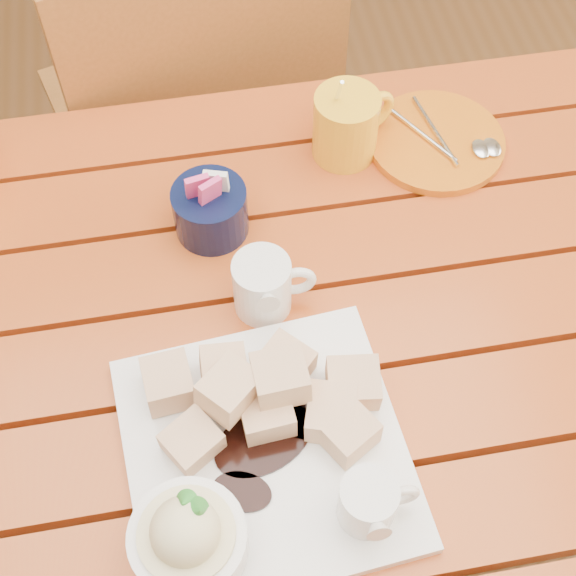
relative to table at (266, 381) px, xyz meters
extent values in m
plane|color=brown|center=(0.00, 0.00, -0.64)|extent=(5.00, 5.00, 0.00)
cube|color=#AF3A16|center=(0.00, -0.23, 0.09)|extent=(1.20, 0.11, 0.03)
cube|color=#AF3A16|center=(0.00, -0.11, 0.09)|extent=(1.20, 0.11, 0.03)
cube|color=#AF3A16|center=(0.00, 0.00, 0.09)|extent=(1.20, 0.11, 0.03)
cube|color=#AF3A16|center=(0.00, 0.11, 0.09)|extent=(1.20, 0.11, 0.03)
cube|color=#AF3A16|center=(0.00, 0.23, 0.09)|extent=(1.20, 0.11, 0.03)
cube|color=#AF3A16|center=(0.00, 0.34, 0.09)|extent=(1.20, 0.11, 0.03)
cube|color=#AF3A16|center=(0.00, 0.36, 0.04)|extent=(1.12, 0.04, 0.08)
cylinder|color=#AF3A16|center=(0.55, 0.35, -0.28)|extent=(0.06, 0.06, 0.72)
cube|color=white|center=(-0.02, -0.14, 0.12)|extent=(0.30, 0.30, 0.02)
cube|color=#D48040|center=(-0.11, -0.05, 0.14)|extent=(0.05, 0.05, 0.04)
cube|color=#D48040|center=(0.05, -0.12, 0.14)|extent=(0.06, 0.06, 0.04)
cube|color=#D48040|center=(0.01, -0.06, 0.14)|extent=(0.07, 0.07, 0.04)
cube|color=#D48040|center=(-0.05, -0.05, 0.14)|extent=(0.05, 0.05, 0.04)
cube|color=#D48040|center=(0.00, -0.08, 0.18)|extent=(0.05, 0.05, 0.04)
cube|color=#D48040|center=(-0.01, -0.11, 0.14)|extent=(0.05, 0.05, 0.04)
cube|color=#D48040|center=(-0.05, -0.09, 0.18)|extent=(0.07, 0.07, 0.04)
cube|color=#D48040|center=(-0.09, -0.12, 0.14)|extent=(0.07, 0.07, 0.04)
cube|color=#D48040|center=(0.06, -0.14, 0.14)|extent=(0.07, 0.07, 0.04)
cube|color=#D48040|center=(0.08, -0.09, 0.14)|extent=(0.06, 0.06, 0.04)
cylinder|color=white|center=(-0.10, -0.22, 0.15)|extent=(0.11, 0.11, 0.04)
cylinder|color=beige|center=(-0.10, -0.22, 0.16)|extent=(0.09, 0.09, 0.03)
sphere|color=beige|center=(-0.10, -0.22, 0.18)|extent=(0.06, 0.06, 0.06)
cone|color=#2C862C|center=(-0.09, -0.21, 0.21)|extent=(0.04, 0.04, 0.03)
cone|color=#2C862C|center=(-0.10, -0.20, 0.20)|extent=(0.03, 0.03, 0.03)
cylinder|color=white|center=(0.07, -0.22, 0.15)|extent=(0.06, 0.06, 0.06)
cylinder|color=black|center=(0.07, -0.22, 0.18)|extent=(0.04, 0.04, 0.01)
cone|color=white|center=(0.07, -0.24, 0.18)|extent=(0.02, 0.02, 0.03)
torus|color=white|center=(0.10, -0.22, 0.16)|extent=(0.04, 0.01, 0.04)
cylinder|color=yellow|center=(0.15, 0.26, 0.15)|extent=(0.08, 0.08, 0.09)
cylinder|color=black|center=(0.15, 0.26, 0.19)|extent=(0.07, 0.07, 0.01)
torus|color=yellow|center=(0.19, 0.28, 0.15)|extent=(0.06, 0.04, 0.06)
cylinder|color=silver|center=(0.13, 0.27, 0.19)|extent=(0.01, 0.06, 0.12)
cylinder|color=white|center=(0.01, 0.05, 0.15)|extent=(0.07, 0.07, 0.08)
cylinder|color=white|center=(0.01, 0.05, 0.18)|extent=(0.05, 0.05, 0.01)
cone|color=white|center=(0.01, 0.01, 0.17)|extent=(0.03, 0.03, 0.03)
torus|color=white|center=(0.04, 0.05, 0.15)|extent=(0.05, 0.01, 0.05)
cylinder|color=black|center=(-0.04, 0.17, 0.14)|extent=(0.09, 0.09, 0.07)
cube|color=#E33D80|center=(-0.05, 0.17, 0.18)|extent=(0.03, 0.02, 0.04)
cube|color=white|center=(-0.03, 0.17, 0.18)|extent=(0.03, 0.02, 0.04)
cube|color=#E33D80|center=(-0.04, 0.16, 0.18)|extent=(0.03, 0.03, 0.04)
cylinder|color=#D06412|center=(0.27, 0.25, 0.11)|extent=(0.18, 0.18, 0.01)
cylinder|color=silver|center=(0.25, 0.26, 0.12)|extent=(0.07, 0.11, 0.01)
cylinder|color=silver|center=(0.27, 0.26, 0.12)|extent=(0.03, 0.13, 0.01)
ellipsoid|color=silver|center=(0.32, 0.22, 0.12)|extent=(0.02, 0.03, 0.01)
ellipsoid|color=silver|center=(0.33, 0.22, 0.12)|extent=(0.02, 0.03, 0.01)
cube|color=brown|center=(-0.05, 0.67, -0.19)|extent=(0.53, 0.53, 0.03)
cylinder|color=brown|center=(0.08, 0.89, -0.43)|extent=(0.04, 0.04, 0.43)
cylinder|color=brown|center=(-0.28, 0.80, -0.43)|extent=(0.04, 0.04, 0.43)
cylinder|color=brown|center=(0.18, 0.54, -0.43)|extent=(0.04, 0.04, 0.43)
cylinder|color=brown|center=(-0.18, 0.44, -0.43)|extent=(0.04, 0.04, 0.43)
cube|color=brown|center=(0.00, 0.48, 0.05)|extent=(0.43, 0.15, 0.46)
camera|label=1|loc=(-0.05, -0.44, 0.89)|focal=50.00mm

